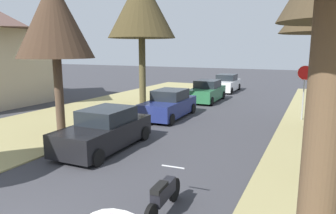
# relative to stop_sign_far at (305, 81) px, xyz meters

# --- Properties ---
(stop_sign_far) EXTENTS (0.81, 0.47, 2.96)m
(stop_sign_far) POSITION_rel_stop_sign_far_xyz_m (0.00, 0.00, 0.00)
(stop_sign_far) COLOR #9EA0A5
(stop_sign_far) RESTS_ON grass_verge_right
(street_tree_right_mid_b) EXTENTS (4.09, 4.09, 7.22)m
(street_tree_right_mid_b) POSITION_rel_stop_sign_far_xyz_m (0.81, -2.59, 3.67)
(street_tree_right_mid_b) COLOR #483D2A
(street_tree_right_mid_b) RESTS_ON grass_verge_right
(street_tree_left_mid_a) EXTENTS (3.27, 3.27, 6.76)m
(street_tree_left_mid_a) POSITION_rel_stop_sign_far_xyz_m (-9.65, -7.96, 2.90)
(street_tree_left_mid_a) COLOR #473629
(street_tree_left_mid_a) RESTS_ON grass_verge_left
(street_tree_left_mid_b) EXTENTS (4.26, 4.26, 8.41)m
(street_tree_left_mid_b) POSITION_rel_stop_sign_far_xyz_m (-9.63, -0.73, 4.27)
(street_tree_left_mid_b) COLOR #494127
(street_tree_left_mid_b) RESTS_ON grass_verge_left
(parked_sedan_black) EXTENTS (2.06, 4.45, 1.57)m
(parked_sedan_black) POSITION_rel_stop_sign_far_xyz_m (-6.74, -8.58, -1.46)
(parked_sedan_black) COLOR black
(parked_sedan_black) RESTS_ON ground
(parked_sedan_navy) EXTENTS (2.06, 4.45, 1.57)m
(parked_sedan_navy) POSITION_rel_stop_sign_far_xyz_m (-6.93, -2.39, -1.46)
(parked_sedan_navy) COLOR navy
(parked_sedan_navy) RESTS_ON ground
(parked_sedan_green) EXTENTS (2.06, 4.45, 1.57)m
(parked_sedan_green) POSITION_rel_stop_sign_far_xyz_m (-6.78, 3.87, -1.46)
(parked_sedan_green) COLOR #28663D
(parked_sedan_green) RESTS_ON ground
(parked_sedan_white) EXTENTS (2.06, 4.45, 1.57)m
(parked_sedan_white) POSITION_rel_stop_sign_far_xyz_m (-6.92, 9.90, -1.46)
(parked_sedan_white) COLOR white
(parked_sedan_white) RESTS_ON ground
(parked_motorcycle) EXTENTS (0.60, 2.05, 0.97)m
(parked_motorcycle) POSITION_rel_stop_sign_far_xyz_m (-2.46, -12.04, -1.70)
(parked_motorcycle) COLOR black
(parked_motorcycle) RESTS_ON ground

